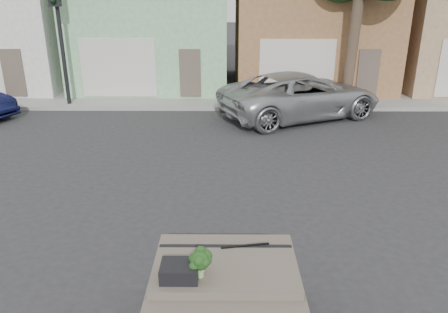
{
  "coord_description": "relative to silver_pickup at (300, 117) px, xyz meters",
  "views": [
    {
      "loc": [
        0.01,
        -7.98,
        4.55
      ],
      "look_at": [
        -0.04,
        0.5,
        1.3
      ],
      "focal_mm": 35.0,
      "sensor_mm": 36.0,
      "label": 1
    }
  ],
  "objects": [
    {
      "name": "ground_plane",
      "position": [
        -2.79,
        -8.1,
        0.0
      ],
      "size": [
        120.0,
        120.0,
        0.0
      ],
      "primitive_type": "plane",
      "color": "#303033",
      "rests_on": "ground"
    },
    {
      "name": "sidewalk",
      "position": [
        -2.79,
        2.4,
        0.07
      ],
      "size": [
        40.0,
        3.0,
        0.15
      ],
      "primitive_type": "cube",
      "color": "gray",
      "rests_on": "ground"
    },
    {
      "name": "townhouse_tan",
      "position": [
        1.21,
        6.4,
        3.77
      ],
      "size": [
        7.2,
        8.2,
        7.55
      ],
      "primitive_type": "cube",
      "color": "#966841",
      "rests_on": "ground"
    },
    {
      "name": "townhouse_white",
      "position": [
        -13.79,
        6.4,
        3.77
      ],
      "size": [
        7.2,
        8.2,
        7.55
      ],
      "primitive_type": "cube",
      "color": "silver",
      "rests_on": "ground"
    },
    {
      "name": "broccoli",
      "position": [
        -3.11,
        -11.42,
        1.31
      ],
      "size": [
        0.36,
        0.36,
        0.38
      ],
      "primitive_type": "cube",
      "rotation": [
        0.0,
        0.0,
        1.37
      ],
      "color": "#183913",
      "rests_on": "car_dashboard"
    },
    {
      "name": "townhouse_mint",
      "position": [
        -6.29,
        6.4,
        3.77
      ],
      "size": [
        7.2,
        8.2,
        7.55
      ],
      "primitive_type": "cube",
      "color": "#8EC892",
      "rests_on": "ground"
    },
    {
      "name": "instrument_hump",
      "position": [
        -3.37,
        -11.45,
        1.22
      ],
      "size": [
        0.48,
        0.38,
        0.2
      ],
      "primitive_type": "cube",
      "color": "black",
      "rests_on": "car_dashboard"
    },
    {
      "name": "car_dashboard",
      "position": [
        -2.79,
        -11.1,
        0.56
      ],
      "size": [
        2.0,
        1.8,
        1.12
      ],
      "primitive_type": "cube",
      "color": "#63594D",
      "rests_on": "ground"
    },
    {
      "name": "wiper_arm",
      "position": [
        -2.51,
        -10.72,
        1.13
      ],
      "size": [
        0.69,
        0.15,
        0.02
      ],
      "primitive_type": "cube",
      "rotation": [
        0.0,
        0.0,
        0.17
      ],
      "color": "black",
      "rests_on": "car_dashboard"
    },
    {
      "name": "traffic_signal",
      "position": [
        -9.29,
        1.4,
        2.55
      ],
      "size": [
        0.4,
        0.4,
        5.1
      ],
      "primitive_type": "cube",
      "color": "black",
      "rests_on": "ground"
    },
    {
      "name": "silver_pickup",
      "position": [
        0.0,
        0.0,
        0.0
      ],
      "size": [
        6.76,
        5.13,
        1.71
      ],
      "primitive_type": "imported",
      "rotation": [
        0.0,
        0.0,
        2.0
      ],
      "color": "#AAADB0",
      "rests_on": "ground"
    }
  ]
}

